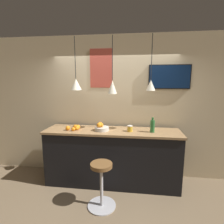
{
  "coord_description": "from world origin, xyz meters",
  "views": [
    {
      "loc": [
        0.4,
        -2.55,
        1.99
      ],
      "look_at": [
        0.0,
        0.62,
        1.43
      ],
      "focal_mm": 28.0,
      "sensor_mm": 36.0,
      "label": 1
    }
  ],
  "objects_px": {
    "bar_stool": "(101,180)",
    "spread_jar": "(130,129)",
    "fruit_bowl": "(101,128)",
    "mounted_tv": "(169,77)",
    "juice_bottle": "(152,126)"
  },
  "relations": [
    {
      "from": "bar_stool",
      "to": "spread_jar",
      "type": "relative_size",
      "value": 6.64
    },
    {
      "from": "fruit_bowl",
      "to": "mounted_tv",
      "type": "bearing_deg",
      "value": 18.25
    },
    {
      "from": "bar_stool",
      "to": "spread_jar",
      "type": "bearing_deg",
      "value": 57.1
    },
    {
      "from": "bar_stool",
      "to": "juice_bottle",
      "type": "xyz_separation_m",
      "value": [
        0.82,
        0.65,
        0.74
      ]
    },
    {
      "from": "bar_stool",
      "to": "fruit_bowl",
      "type": "xyz_separation_m",
      "value": [
        -0.12,
        0.65,
        0.68
      ]
    },
    {
      "from": "juice_bottle",
      "to": "spread_jar",
      "type": "distance_m",
      "value": 0.41
    },
    {
      "from": "bar_stool",
      "to": "mounted_tv",
      "type": "xyz_separation_m",
      "value": [
        1.15,
        1.06,
        1.62
      ]
    },
    {
      "from": "bar_stool",
      "to": "mounted_tv",
      "type": "distance_m",
      "value": 2.26
    },
    {
      "from": "juice_bottle",
      "to": "spread_jar",
      "type": "xyz_separation_m",
      "value": [
        -0.4,
        0.0,
        -0.06
      ]
    },
    {
      "from": "bar_stool",
      "to": "mounted_tv",
      "type": "height_order",
      "value": "mounted_tv"
    },
    {
      "from": "bar_stool",
      "to": "fruit_bowl",
      "type": "distance_m",
      "value": 0.95
    },
    {
      "from": "bar_stool",
      "to": "juice_bottle",
      "type": "distance_m",
      "value": 1.28
    },
    {
      "from": "fruit_bowl",
      "to": "mounted_tv",
      "type": "relative_size",
      "value": 0.34
    },
    {
      "from": "fruit_bowl",
      "to": "spread_jar",
      "type": "height_order",
      "value": "fruit_bowl"
    },
    {
      "from": "spread_jar",
      "to": "mounted_tv",
      "type": "height_order",
      "value": "mounted_tv"
    }
  ]
}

